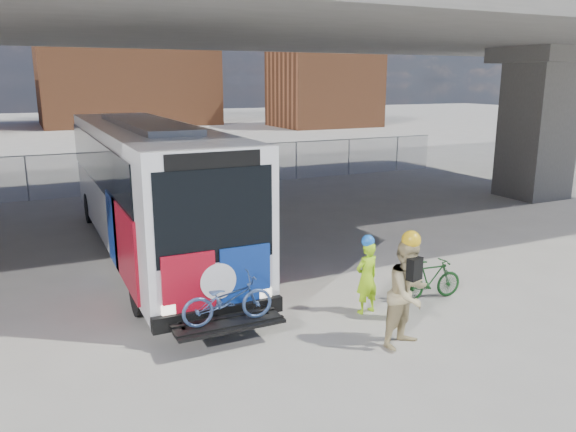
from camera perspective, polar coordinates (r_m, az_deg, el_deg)
ground at (r=14.25m, az=-3.14°, el=-5.81°), size 160.00×160.00×0.00m
bus at (r=16.05m, az=-14.12°, el=3.80°), size 2.67×12.90×3.69m
overpass at (r=17.30m, az=-8.79°, el=19.48°), size 40.00×16.00×7.95m
chainlink_fence at (r=25.19m, az=-13.67°, el=5.70°), size 30.00×0.06×30.00m
brick_buildings at (r=61.00m, az=-20.06°, el=13.49°), size 54.00×22.00×12.00m
smokestack at (r=70.52m, az=-10.17°, el=19.77°), size 2.20×2.20×25.00m
bollard at (r=11.61m, az=11.10°, el=-7.58°), size 0.29×0.29×1.10m
cyclist_hivis at (r=11.76m, az=8.01°, el=-6.01°), size 0.61×0.45×1.68m
cyclist_tan at (r=10.42m, az=12.14°, el=-7.57°), size 1.14×1.00×2.18m
bike_parked at (r=12.84m, az=14.31°, el=-6.28°), size 1.56×0.58×0.92m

